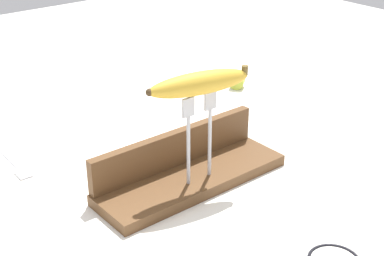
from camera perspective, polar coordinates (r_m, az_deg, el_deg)
name	(u,v)px	position (r m, az deg, el deg)	size (l,w,h in m)	color
ground_plane	(192,184)	(1.12, 0.00, -5.64)	(3.00, 3.00, 0.00)	white
wooden_board	(192,179)	(1.12, 0.00, -5.15)	(0.39, 0.13, 0.02)	brown
board_backstop	(175,148)	(1.13, -1.70, -2.01)	(0.39, 0.02, 0.07)	brown
fork_stand_center	(199,129)	(1.05, 0.73, -0.15)	(0.08, 0.01, 0.17)	#B2B2B7
banana_raised_center	(200,83)	(1.01, 0.76, 4.51)	(0.20, 0.08, 0.04)	gold
fork_fallen_near	(14,164)	(1.24, -17.39, -3.48)	(0.03, 0.19, 0.01)	#B2B2B7
banana_chunk_near	(237,81)	(1.58, 4.56, 4.71)	(0.05, 0.05, 0.04)	#B2C138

